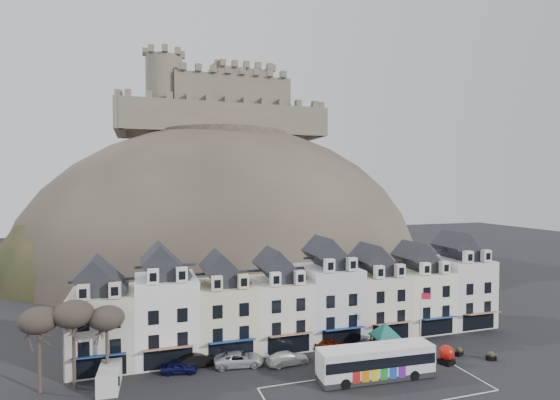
# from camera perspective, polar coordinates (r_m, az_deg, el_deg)

# --- Properties ---
(ground) EXTENTS (300.00, 300.00, 0.00)m
(ground) POSITION_cam_1_polar(r_m,az_deg,el_deg) (45.15, 11.09, -24.09)
(ground) COLOR black
(ground) RESTS_ON ground
(coach_bay_markings) EXTENTS (22.00, 7.50, 0.01)m
(coach_bay_markings) POSITION_cam_1_polar(r_m,az_deg,el_deg) (47.03, 12.61, -22.98)
(coach_bay_markings) COLOR silver
(coach_bay_markings) RESTS_ON ground
(townhouse_terrace) EXTENTS (54.40, 9.35, 11.80)m
(townhouse_terrace) POSITION_cam_1_polar(r_m,az_deg,el_deg) (57.00, 3.28, -12.76)
(townhouse_terrace) COLOR beige
(townhouse_terrace) RESTS_ON ground
(castle_hill) EXTENTS (100.00, 76.00, 68.00)m
(castle_hill) POSITION_cam_1_polar(r_m,az_deg,el_deg) (108.29, -6.43, -8.49)
(castle_hill) COLOR #352F29
(castle_hill) RESTS_ON ground
(castle) EXTENTS (50.20, 22.20, 22.00)m
(castle) POSITION_cam_1_polar(r_m,az_deg,el_deg) (115.01, -7.58, 12.20)
(castle) COLOR #655B4D
(castle) RESTS_ON ground
(tree_left_far) EXTENTS (3.61, 3.61, 8.24)m
(tree_left_far) POSITION_cam_1_polar(r_m,az_deg,el_deg) (48.61, -28.99, -13.67)
(tree_left_far) COLOR #382D24
(tree_left_far) RESTS_ON ground
(tree_left_mid) EXTENTS (3.78, 3.78, 8.64)m
(tree_left_mid) POSITION_cam_1_polar(r_m,az_deg,el_deg) (48.04, -25.38, -13.38)
(tree_left_mid) COLOR #382D24
(tree_left_mid) RESTS_ON ground
(tree_left_near) EXTENTS (3.43, 3.43, 7.84)m
(tree_left_near) POSITION_cam_1_polar(r_m,az_deg,el_deg) (47.93, -21.70, -14.22)
(tree_left_near) COLOR #382D24
(tree_left_near) RESTS_ON ground
(bus) EXTENTS (12.25, 3.49, 3.42)m
(bus) POSITION_cam_1_polar(r_m,az_deg,el_deg) (48.36, 12.40, -19.82)
(bus) COLOR #262628
(bus) RESTS_ON ground
(bus_shelter) EXTENTS (5.90, 5.90, 3.75)m
(bus_shelter) POSITION_cam_1_polar(r_m,az_deg,el_deg) (54.43, 13.57, -16.16)
(bus_shelter) COLOR black
(bus_shelter) RESTS_ON ground
(red_buoy) EXTENTS (1.76, 1.76, 2.07)m
(red_buoy) POSITION_cam_1_polar(r_m,az_deg,el_deg) (54.40, 20.91, -18.31)
(red_buoy) COLOR black
(red_buoy) RESTS_ON ground
(flagpole) EXTENTS (1.06, 0.51, 7.90)m
(flagpole) POSITION_cam_1_polar(r_m,az_deg,el_deg) (53.41, 17.99, -14.76)
(flagpole) COLOR silver
(flagpole) RESTS_ON ground
(white_van) EXTENTS (2.18, 4.61, 2.06)m
(white_van) POSITION_cam_1_polar(r_m,az_deg,el_deg) (48.80, -21.38, -20.79)
(white_van) COLOR silver
(white_van) RESTS_ON ground
(planter_west) EXTENTS (1.10, 0.79, 0.99)m
(planter_west) POSITION_cam_1_polar(r_m,az_deg,el_deg) (57.46, 22.36, -17.83)
(planter_west) COLOR black
(planter_west) RESTS_ON ground
(planter_east) EXTENTS (1.12, 0.77, 1.02)m
(planter_east) POSITION_cam_1_polar(r_m,az_deg,el_deg) (57.47, 25.87, -17.86)
(planter_east) COLOR black
(planter_east) RESTS_ON ground
(car_navy) EXTENTS (3.98, 2.24, 1.28)m
(car_navy) POSITION_cam_1_polar(r_m,az_deg,el_deg) (50.22, -13.04, -20.51)
(car_navy) COLOR #0C0D3C
(car_navy) RESTS_ON ground
(car_black) EXTENTS (5.06, 2.72, 1.58)m
(car_black) POSITION_cam_1_polar(r_m,az_deg,el_deg) (51.32, -10.85, -19.80)
(car_black) COLOR black
(car_black) RESTS_ON ground
(car_silver) EXTENTS (5.66, 3.20, 1.52)m
(car_silver) POSITION_cam_1_polar(r_m,az_deg,el_deg) (50.97, -5.38, -19.97)
(car_silver) COLOR silver
(car_silver) RESTS_ON ground
(car_white) EXTENTS (4.99, 2.44, 1.40)m
(car_white) POSITION_cam_1_polar(r_m,az_deg,el_deg) (51.19, 0.99, -19.94)
(car_white) COLOR white
(car_white) RESTS_ON ground
(car_maroon) EXTENTS (4.33, 2.49, 1.39)m
(car_maroon) POSITION_cam_1_polar(r_m,az_deg,el_deg) (55.52, 6.57, -18.16)
(car_maroon) COLOR #611505
(car_maroon) RESTS_ON ground
(car_charcoal) EXTENTS (4.95, 3.39, 1.55)m
(car_charcoal) POSITION_cam_1_polar(r_m,az_deg,el_deg) (55.27, 11.76, -18.21)
(car_charcoal) COLOR black
(car_charcoal) RESTS_ON ground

